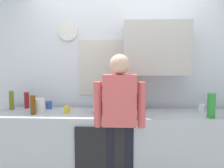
% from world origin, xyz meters
% --- Properties ---
extents(kitchen_counter, '(3.20, 0.64, 0.89)m').
position_xyz_m(kitchen_counter, '(0.00, 0.30, 0.44)').
color(kitchen_counter, '#B2B7BC').
rests_on(kitchen_counter, ground_plane).
extents(dishwasher_panel, '(0.56, 0.02, 0.80)m').
position_xyz_m(dishwasher_panel, '(-0.22, -0.03, 0.40)').
color(dishwasher_panel, black).
rests_on(dishwasher_panel, ground_plane).
extents(back_wall_assembly, '(4.80, 0.42, 2.60)m').
position_xyz_m(back_wall_assembly, '(0.05, 0.70, 1.35)').
color(back_wall_assembly, silver).
rests_on(back_wall_assembly, ground_plane).
extents(coffee_maker, '(0.20, 0.20, 0.33)m').
position_xyz_m(coffee_maker, '(-0.22, 0.32, 1.04)').
color(coffee_maker, black).
rests_on(coffee_maker, kitchen_counter).
extents(bottle_amber_beer, '(0.06, 0.06, 0.23)m').
position_xyz_m(bottle_amber_beer, '(-1.04, 0.17, 1.00)').
color(bottle_amber_beer, brown).
rests_on(bottle_amber_beer, kitchen_counter).
extents(bottle_clear_soda, '(0.09, 0.09, 0.28)m').
position_xyz_m(bottle_clear_soda, '(1.03, 0.11, 1.03)').
color(bottle_clear_soda, '#2D8C33').
rests_on(bottle_clear_soda, kitchen_counter).
extents(bottle_red_vinegar, '(0.06, 0.06, 0.22)m').
position_xyz_m(bottle_red_vinegar, '(-1.27, 0.52, 1.00)').
color(bottle_red_vinegar, maroon).
rests_on(bottle_red_vinegar, kitchen_counter).
extents(bottle_dark_sauce, '(0.06, 0.06, 0.18)m').
position_xyz_m(bottle_dark_sauce, '(-0.17, 0.49, 0.98)').
color(bottle_dark_sauce, black).
rests_on(bottle_dark_sauce, kitchen_counter).
extents(bottle_olive_oil, '(0.06, 0.06, 0.25)m').
position_xyz_m(bottle_olive_oil, '(-1.43, 0.42, 1.01)').
color(bottle_olive_oil, olive).
rests_on(bottle_olive_oil, kitchen_counter).
extents(cup_yellow_cup, '(0.07, 0.07, 0.08)m').
position_xyz_m(cup_yellow_cup, '(-0.65, 0.25, 0.93)').
color(cup_yellow_cup, yellow).
rests_on(cup_yellow_cup, kitchen_counter).
extents(cup_blue_mug, '(0.08, 0.08, 0.10)m').
position_xyz_m(cup_blue_mug, '(-0.96, 0.51, 0.94)').
color(cup_blue_mug, '#3351B2').
rests_on(cup_blue_mug, kitchen_counter).
extents(cup_white_mug, '(0.08, 0.08, 0.09)m').
position_xyz_m(cup_white_mug, '(1.03, 0.42, 0.94)').
color(cup_white_mug, white).
rests_on(cup_white_mug, kitchen_counter).
extents(potted_plant, '(0.15, 0.15, 0.23)m').
position_xyz_m(potted_plant, '(0.25, 0.52, 1.02)').
color(potted_plant, '#9E5638').
rests_on(potted_plant, kitchen_counter).
extents(dish_soap, '(0.06, 0.06, 0.18)m').
position_xyz_m(dish_soap, '(0.12, 0.50, 0.97)').
color(dish_soap, yellow).
rests_on(dish_soap, kitchen_counter).
extents(storage_canister, '(0.14, 0.14, 0.17)m').
position_xyz_m(storage_canister, '(-1.01, 0.30, 0.97)').
color(storage_canister, silver).
rests_on(storage_canister, kitchen_counter).
extents(person_at_sink, '(0.57, 0.22, 1.60)m').
position_xyz_m(person_at_sink, '(0.00, 0.00, 0.95)').
color(person_at_sink, black).
rests_on(person_at_sink, ground_plane).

